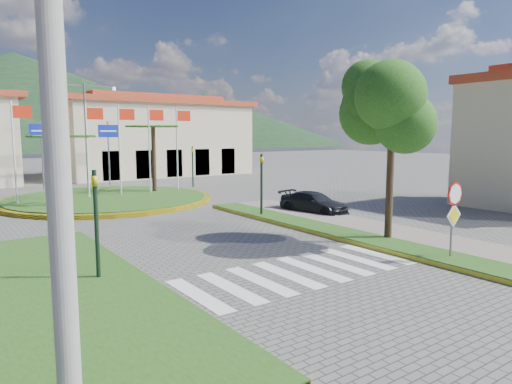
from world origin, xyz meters
TOP-DOWN VIEW (x-y plane):
  - ground at (0.00, 0.00)m, footprint 160.00×160.00m
  - sidewalk_right at (6.00, 2.00)m, footprint 4.00×28.00m
  - verge_right at (4.80, 2.00)m, footprint 1.60×28.00m
  - median_left at (-6.50, 6.00)m, footprint 5.00×14.00m
  - crosswalk at (0.00, 4.00)m, footprint 8.00×3.00m
  - roundabout_island at (0.00, 22.00)m, footprint 12.70×12.70m
  - stop_sign at (4.90, 1.96)m, footprint 0.80×0.11m
  - deciduous_tree at (5.50, 5.00)m, footprint 3.60×3.60m
  - utility_pole at (-7.50, 0.00)m, footprint 0.32×0.32m
  - traffic_light_left at (-5.20, 6.50)m, footprint 0.15×0.18m
  - traffic_light_right at (4.50, 12.00)m, footprint 0.15×0.18m
  - traffic_light_far at (8.00, 26.00)m, footprint 0.18×0.15m
  - direction_sign_west at (-2.00, 30.97)m, footprint 1.60×0.14m
  - direction_sign_east at (3.00, 30.97)m, footprint 1.60×0.14m
  - street_lamp_centre at (1.00, 30.00)m, footprint 4.80×0.16m
  - building_right at (10.00, 38.00)m, footprint 19.08×9.54m
  - hill_far_mid at (15.00, 160.00)m, footprint 180.00×180.00m
  - hill_far_east at (70.00, 135.00)m, footprint 120.00×120.00m
  - car_dark_b at (6.97, 35.92)m, footprint 4.36×2.91m
  - car_side_right at (7.50, 11.40)m, footprint 2.35×4.14m

SIDE VIEW (x-z plane):
  - ground at x=0.00m, z-range 0.00..0.00m
  - crosswalk at x=0.00m, z-range 0.00..0.01m
  - sidewalk_right at x=6.00m, z-range 0.00..0.15m
  - verge_right at x=4.80m, z-range 0.00..0.18m
  - median_left at x=-6.50m, z-range 0.00..0.18m
  - roundabout_island at x=0.00m, z-range -2.83..3.17m
  - car_side_right at x=7.50m, z-range 0.00..1.13m
  - car_dark_b at x=6.97m, z-range 0.00..1.36m
  - stop_sign at x=4.90m, z-range 0.47..3.12m
  - traffic_light_left at x=-5.20m, z-range 0.34..3.54m
  - traffic_light_right at x=4.50m, z-range 0.34..3.54m
  - traffic_light_far at x=8.00m, z-range 0.34..3.54m
  - direction_sign_west at x=-2.00m, z-range 0.93..6.13m
  - direction_sign_east at x=3.00m, z-range 0.93..6.13m
  - building_right at x=10.00m, z-range -0.12..7.93m
  - street_lamp_centre at x=1.00m, z-range 0.50..8.50m
  - utility_pole at x=-7.50m, z-range 0.00..9.00m
  - deciduous_tree at x=5.50m, z-range 1.78..8.58m
  - hill_far_east at x=70.00m, z-range 0.00..18.00m
  - hill_far_mid at x=15.00m, z-range 0.00..30.00m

